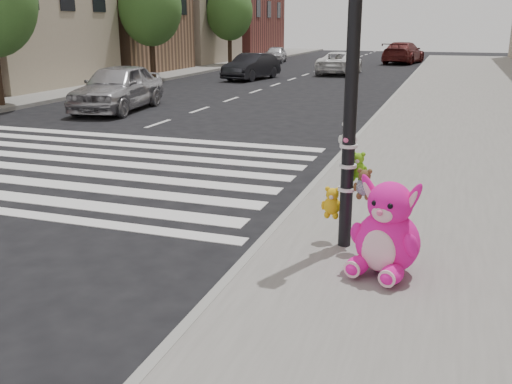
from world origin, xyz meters
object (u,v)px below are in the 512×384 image
at_px(signal_pole, 350,120).
at_px(car_dark_far, 252,67).
at_px(car_silver_far, 118,87).
at_px(pink_bunny, 387,235).
at_px(car_white_near, 340,63).
at_px(red_teddy, 384,227).

distance_m(signal_pole, car_dark_far, 24.17).
bearing_deg(signal_pole, car_silver_far, 133.53).
bearing_deg(car_silver_far, pink_bunny, -53.60).
height_order(signal_pole, car_white_near, signal_pole).
bearing_deg(signal_pole, car_white_near, 101.03).
bearing_deg(car_dark_far, red_teddy, -56.74).
distance_m(signal_pole, pink_bunny, 1.47).
distance_m(red_teddy, car_dark_far, 23.86).
bearing_deg(red_teddy, car_dark_far, 104.33).
relative_size(red_teddy, car_white_near, 0.05).
relative_size(signal_pole, red_teddy, 18.38).
relative_size(signal_pole, pink_bunny, 3.52).
relative_size(red_teddy, car_dark_far, 0.05).
xyz_separation_m(red_teddy, car_white_near, (-5.75, 26.74, 0.40)).
xyz_separation_m(red_teddy, car_silver_far, (-10.13, 9.70, 0.54)).
bearing_deg(pink_bunny, red_teddy, 113.81).
xyz_separation_m(pink_bunny, car_silver_far, (-10.28, 10.92, 0.18)).
distance_m(red_teddy, car_white_near, 27.35).
xyz_separation_m(pink_bunny, car_white_near, (-5.90, 27.96, 0.04)).
bearing_deg(signal_pole, car_dark_far, 112.15).
distance_m(signal_pole, red_teddy, 1.65).
xyz_separation_m(pink_bunny, red_teddy, (-0.15, 1.22, -0.35)).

